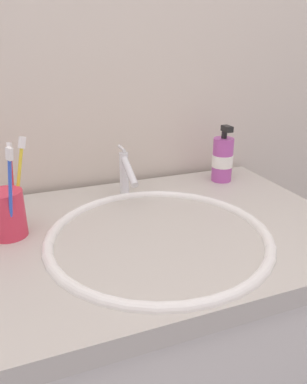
# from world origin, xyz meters

# --- Properties ---
(tiled_wall_back) EXTENTS (2.12, 0.04, 2.40)m
(tiled_wall_back) POSITION_xyz_m (0.00, 0.33, 1.20)
(tiled_wall_back) COLOR beige
(tiled_wall_back) RESTS_ON ground
(vanity_counter) EXTENTS (0.92, 0.59, 0.89)m
(vanity_counter) POSITION_xyz_m (0.00, 0.00, 0.45)
(vanity_counter) COLOR silver
(vanity_counter) RESTS_ON ground
(sink_basin) EXTENTS (0.48, 0.48, 0.10)m
(sink_basin) POSITION_xyz_m (0.03, -0.05, 0.86)
(sink_basin) COLOR white
(sink_basin) RESTS_ON vanity_counter
(faucet) EXTENTS (0.02, 0.14, 0.13)m
(faucet) POSITION_xyz_m (0.03, 0.18, 0.96)
(faucet) COLOR silver
(faucet) RESTS_ON sink_basin
(toothbrush_cup) EXTENTS (0.07, 0.07, 0.10)m
(toothbrush_cup) POSITION_xyz_m (-0.26, 0.07, 0.94)
(toothbrush_cup) COLOR #D8334C
(toothbrush_cup) RESTS_ON vanity_counter
(toothbrush_yellow) EXTENTS (0.06, 0.04, 0.20)m
(toothbrush_yellow) POSITION_xyz_m (-0.23, 0.10, 1.01)
(toothbrush_yellow) COLOR yellow
(toothbrush_yellow) RESTS_ON toothbrush_cup
(toothbrush_red) EXTENTS (0.02, 0.06, 0.18)m
(toothbrush_red) POSITION_xyz_m (-0.24, 0.11, 1.00)
(toothbrush_red) COLOR red
(toothbrush_red) RESTS_ON toothbrush_cup
(toothbrush_blue) EXTENTS (0.03, 0.04, 0.20)m
(toothbrush_blue) POSITION_xyz_m (-0.25, 0.03, 1.01)
(toothbrush_blue) COLOR blue
(toothbrush_blue) RESTS_ON toothbrush_cup
(soap_dispenser) EXTENTS (0.06, 0.06, 0.17)m
(soap_dispenser) POSITION_xyz_m (0.33, 0.20, 0.96)
(soap_dispenser) COLOR #B24CA5
(soap_dispenser) RESTS_ON vanity_counter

